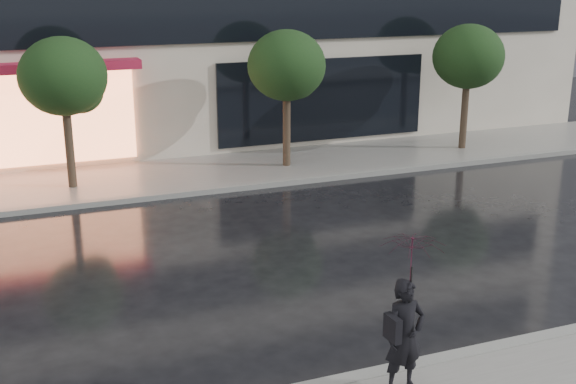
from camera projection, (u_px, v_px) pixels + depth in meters
name	position (u px, v px, depth m)	size (l,w,h in m)	color
ground	(338.00, 348.00, 11.04)	(120.00, 120.00, 0.00)	black
sidewalk_far	(183.00, 175.00, 20.15)	(60.00, 3.50, 0.12)	slate
curb_near	(369.00, 377.00, 10.12)	(60.00, 0.25, 0.14)	gray
curb_far	(199.00, 192.00, 18.59)	(60.00, 0.25, 0.14)	gray
tree_mid_west	(66.00, 79.00, 18.10)	(2.20, 2.20, 3.99)	#33261C
tree_mid_east	(288.00, 68.00, 20.17)	(2.20, 2.20, 3.99)	#33261C
tree_far_east	(469.00, 59.00, 22.24)	(2.20, 2.20, 3.99)	#33261C
pedestrian_with_umbrella	(409.00, 292.00, 9.34)	(0.90, 0.91, 2.21)	black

